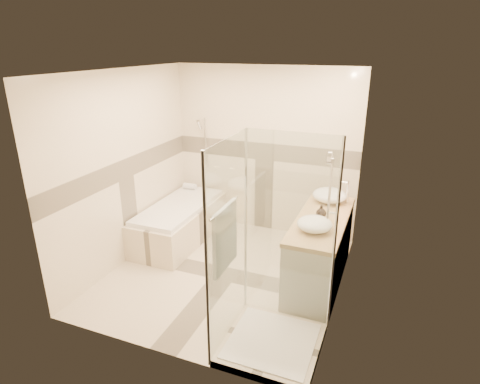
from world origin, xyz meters
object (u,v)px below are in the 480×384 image
at_px(vessel_sink_far, 315,224).
at_px(amenity_bottle_a, 319,215).
at_px(vanity, 320,250).
at_px(vessel_sink_near, 329,195).
at_px(amenity_bottle_b, 321,211).
at_px(shower_enclosure, 264,297).
at_px(bathtub, 180,220).

distance_m(vessel_sink_far, amenity_bottle_a, 0.24).
relative_size(vanity, amenity_bottle_a, 10.03).
distance_m(vessel_sink_near, amenity_bottle_b, 0.55).
bearing_deg(amenity_bottle_a, vanity, 81.39).
bearing_deg(shower_enclosure, amenity_bottle_a, 76.53).
bearing_deg(vessel_sink_near, vessel_sink_far, -90.00).
xyz_separation_m(shower_enclosure, amenity_bottle_a, (0.27, 1.14, 0.43)).
xyz_separation_m(vessel_sink_near, amenity_bottle_a, (0.00, -0.68, -0.01)).
xyz_separation_m(bathtub, shower_enclosure, (1.86, -1.62, 0.20)).
bearing_deg(amenity_bottle_b, amenity_bottle_a, -90.00).
bearing_deg(vessel_sink_far, bathtub, 161.26).
relative_size(vessel_sink_near, vessel_sink_far, 1.13).
bearing_deg(bathtub, vanity, -9.25).
distance_m(vessel_sink_far, amenity_bottle_b, 0.38).
distance_m(vanity, shower_enclosure, 1.31).
height_order(vessel_sink_near, amenity_bottle_b, vessel_sink_near).
height_order(vessel_sink_near, amenity_bottle_a, vessel_sink_near).
bearing_deg(amenity_bottle_a, amenity_bottle_b, 90.00).
bearing_deg(bathtub, vessel_sink_near, 5.38).
bearing_deg(vanity, vessel_sink_near, 92.08).
xyz_separation_m(vanity, shower_enclosure, (-0.29, -1.27, 0.08)).
relative_size(vanity, vessel_sink_far, 4.19).
relative_size(vanity, vessel_sink_near, 3.72).
xyz_separation_m(bathtub, vessel_sink_far, (2.13, -0.72, 0.62)).
xyz_separation_m(vessel_sink_near, amenity_bottle_b, (0.00, -0.55, -0.01)).
bearing_deg(vessel_sink_near, amenity_bottle_b, -90.00).
relative_size(bathtub, vessel_sink_far, 4.40).
xyz_separation_m(bathtub, amenity_bottle_a, (2.13, -0.48, 0.62)).
bearing_deg(amenity_bottle_b, shower_enclosure, -102.09).
distance_m(vessel_sink_near, amenity_bottle_a, 0.68).
height_order(bathtub, amenity_bottle_b, amenity_bottle_b).
relative_size(bathtub, amenity_bottle_b, 10.89).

